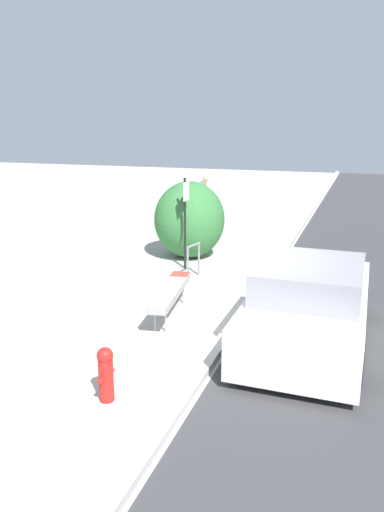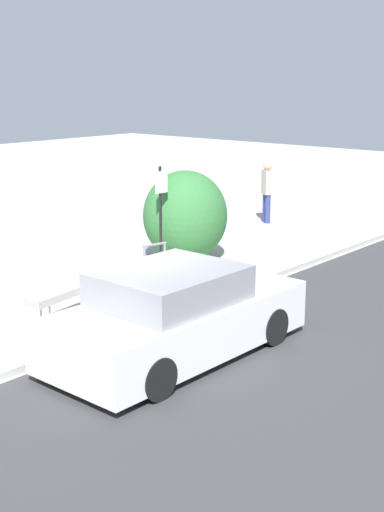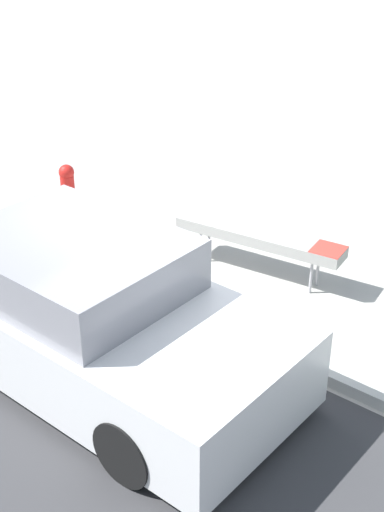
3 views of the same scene
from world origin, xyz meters
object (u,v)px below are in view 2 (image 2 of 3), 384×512
at_px(bike_rack, 155,259).
at_px(sign_post, 161,209).
at_px(pedestrian, 267,190).
at_px(parked_car_near, 176,316).
at_px(bench, 75,289).

distance_m(bike_rack, sign_post, 1.19).
relative_size(bike_rack, sign_post, 0.36).
bearing_deg(pedestrian, sign_post, 136.89).
bearing_deg(parked_car_near, bike_rack, 48.62).
bearing_deg(bike_rack, sign_post, 33.57).
xyz_separation_m(sign_post, pedestrian, (5.93, 1.36, -0.44)).
relative_size(sign_post, parked_car_near, 0.54).
distance_m(bench, parked_car_near, 2.63).
bearing_deg(sign_post, pedestrian, 12.89).
bearing_deg(bike_rack, parked_car_near, -131.96).
xyz_separation_m(bike_rack, parked_car_near, (-2.69, -2.99, 0.14)).
xyz_separation_m(sign_post, parked_car_near, (-3.36, -3.44, -0.74)).
height_order(bike_rack, parked_car_near, parked_car_near).
distance_m(bike_rack, parked_car_near, 4.03).
height_order(sign_post, parked_car_near, sign_post).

